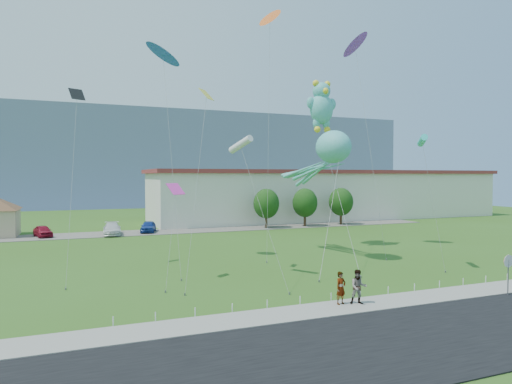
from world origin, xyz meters
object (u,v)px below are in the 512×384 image
at_px(warehouse, 329,194).
at_px(pedestrian_right, 358,287).
at_px(stop_sign, 508,265).
at_px(parked_car_red, 43,231).
at_px(pedestrian_left, 341,288).
at_px(parked_car_blue, 148,226).
at_px(octopus_kite, 325,157).
at_px(parked_car_white, 112,229).
at_px(teddy_bear_kite, 322,105).

relative_size(warehouse, pedestrian_right, 31.93).
bearing_deg(stop_sign, pedestrian_right, 170.73).
bearing_deg(parked_car_red, pedestrian_left, -81.55).
xyz_separation_m(parked_car_blue, octopus_kite, (11.51, -24.36, 8.07)).
distance_m(parked_car_white, teddy_bear_kite, 29.29).
xyz_separation_m(warehouse, octopus_kite, (-20.39, -33.23, 4.72)).
bearing_deg(pedestrian_right, octopus_kite, 89.81).
height_order(parked_car_white, octopus_kite, octopus_kite).
bearing_deg(octopus_kite, pedestrian_right, -112.95).
relative_size(parked_car_white, parked_car_blue, 1.18).
bearing_deg(teddy_bear_kite, warehouse, 57.68).
height_order(parked_car_red, parked_car_blue, parked_car_blue).
bearing_deg(teddy_bear_kite, stop_sign, -85.87).
bearing_deg(parked_car_red, octopus_kite, -61.92).
bearing_deg(stop_sign, parked_car_blue, 111.39).
xyz_separation_m(stop_sign, parked_car_blue, (-15.41, 39.33, -1.09)).
xyz_separation_m(parked_car_red, octopus_kite, (23.74, -24.39, 8.12)).
relative_size(pedestrian_right, parked_car_white, 0.39).
bearing_deg(stop_sign, octopus_kite, 104.57).
height_order(parked_car_red, octopus_kite, octopus_kite).
distance_m(warehouse, pedestrian_left, 53.68).
relative_size(pedestrian_right, teddy_bear_kite, 0.12).
bearing_deg(parked_car_blue, pedestrian_right, -66.35).
bearing_deg(octopus_kite, teddy_bear_kite, 63.28).
bearing_deg(pedestrian_right, pedestrian_left, -177.90).
distance_m(stop_sign, octopus_kite, 16.97).
height_order(warehouse, octopus_kite, octopus_kite).
xyz_separation_m(parked_car_red, parked_car_white, (7.71, -1.15, 0.05)).
bearing_deg(teddy_bear_kite, parked_car_white, 135.20).
relative_size(stop_sign, pedestrian_right, 1.31).
bearing_deg(parked_car_red, parked_car_white, -24.61).
xyz_separation_m(pedestrian_right, parked_car_white, (-10.35, 36.65, -0.28)).
bearing_deg(parked_car_white, parked_car_red, 175.24).
bearing_deg(pedestrian_right, parked_car_white, 128.53).
bearing_deg(teddy_bear_kite, parked_car_blue, 125.66).
xyz_separation_m(stop_sign, octopus_kite, (-3.89, 14.97, 6.98)).
distance_m(pedestrian_left, octopus_kite, 16.60).
height_order(warehouse, teddy_bear_kite, teddy_bear_kite).
bearing_deg(warehouse, pedestrian_left, -120.24).
distance_m(pedestrian_left, parked_car_white, 37.51).
height_order(parked_car_red, teddy_bear_kite, teddy_bear_kite).
bearing_deg(pedestrian_left, stop_sign, -22.59).
height_order(stop_sign, teddy_bear_kite, teddy_bear_kite).
height_order(warehouse, parked_car_red, warehouse).
relative_size(parked_car_blue, teddy_bear_kite, 0.25).
bearing_deg(stop_sign, parked_car_white, 117.54).
bearing_deg(teddy_bear_kite, pedestrian_right, -113.98).
relative_size(parked_car_blue, octopus_kite, 0.31).
relative_size(warehouse, parked_car_blue, 14.52).
distance_m(stop_sign, pedestrian_right, 9.73).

